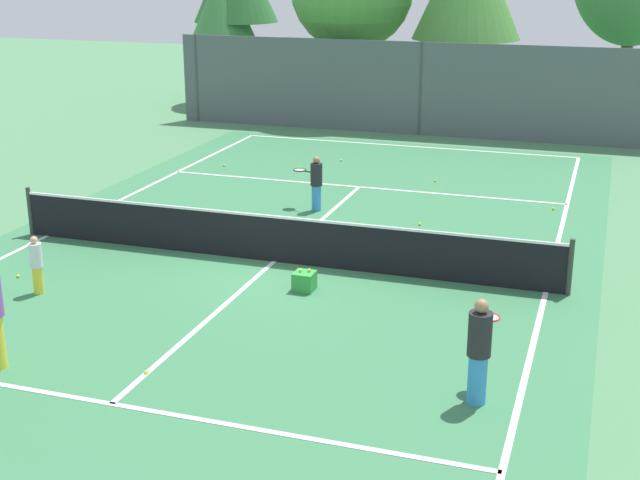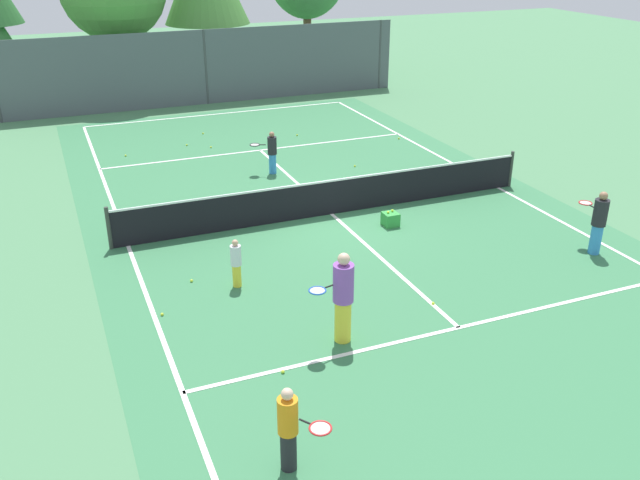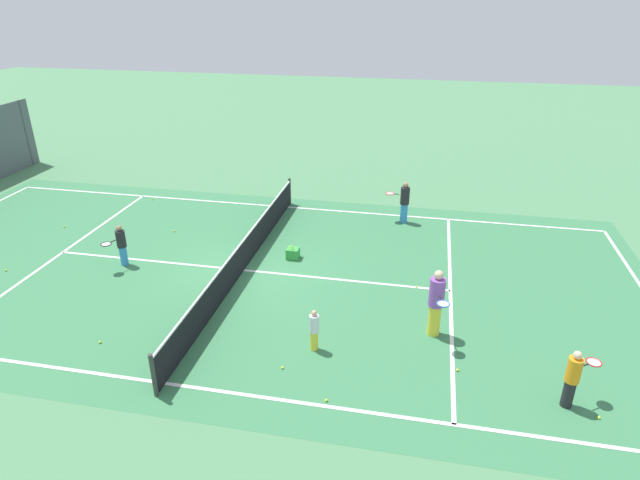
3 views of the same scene
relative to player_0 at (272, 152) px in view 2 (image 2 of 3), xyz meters
name	(u,v)px [view 2 (image 2 of 3)]	position (x,y,z in m)	size (l,w,h in m)	color
ground_plane	(331,214)	(0.40, -3.89, -0.71)	(80.00, 80.00, 0.00)	#4C8456
court_surface	(331,214)	(0.40, -3.89, -0.71)	(13.00, 25.00, 0.01)	#387A4C
tennis_net	(332,197)	(0.40, -3.89, -0.20)	(11.90, 0.10, 1.10)	#333833
perimeter_fence	(206,67)	(0.40, 10.11, 0.89)	(18.00, 0.12, 3.20)	#515B60
player_0	(272,152)	(0.00, 0.00, 0.00)	(0.87, 0.56, 1.37)	#388CD8
player_1	(343,297)	(-1.91, -9.82, 0.24)	(0.98, 0.54, 1.85)	yellow
player_2	(236,263)	(-3.16, -6.94, -0.14)	(0.24, 0.24, 1.12)	yellow
player_3	(598,222)	(5.32, -8.59, 0.11)	(0.39, 0.92, 1.59)	#388CD8
player_4	(289,428)	(-4.02, -12.67, 0.02)	(0.70, 0.83, 1.41)	#232328
ball_crate	(390,219)	(1.53, -5.22, -0.53)	(0.39, 0.40, 0.43)	green
tennis_ball_0	(162,314)	(-4.94, -7.59, -0.68)	(0.07, 0.07, 0.07)	#CCE533
tennis_ball_1	(203,133)	(-0.98, 5.32, -0.68)	(0.07, 0.07, 0.07)	#CCE533
tennis_ball_2	(283,372)	(-3.32, -10.40, -0.68)	(0.07, 0.07, 0.07)	#CCE533
tennis_ball_3	(433,303)	(0.41, -9.30, -0.68)	(0.07, 0.07, 0.07)	#CCE533
tennis_ball_5	(187,145)	(-1.89, 4.04, -0.68)	(0.07, 0.07, 0.07)	#CCE533
tennis_ball_6	(478,189)	(5.23, -3.85, -0.68)	(0.07, 0.07, 0.07)	#CCE533
tennis_ball_7	(126,156)	(-4.11, 3.59, -0.68)	(0.07, 0.07, 0.07)	#CCE533
tennis_ball_8	(211,147)	(-1.14, 3.45, -0.68)	(0.07, 0.07, 0.07)	#CCE533
tennis_ball_9	(297,135)	(2.26, 3.74, -0.68)	(0.07, 0.07, 0.07)	#CCE533
tennis_ball_10	(156,207)	(-4.01, -1.61, -0.68)	(0.07, 0.07, 0.07)	#CCE533
tennis_ball_11	(399,138)	(5.61, 1.88, -0.68)	(0.07, 0.07, 0.07)	#CCE533
tennis_ball_12	(192,281)	(-4.06, -6.37, -0.68)	(0.07, 0.07, 0.07)	#CCE533
tennis_ball_13	(355,166)	(2.72, -0.44, -0.68)	(0.07, 0.07, 0.07)	#CCE533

